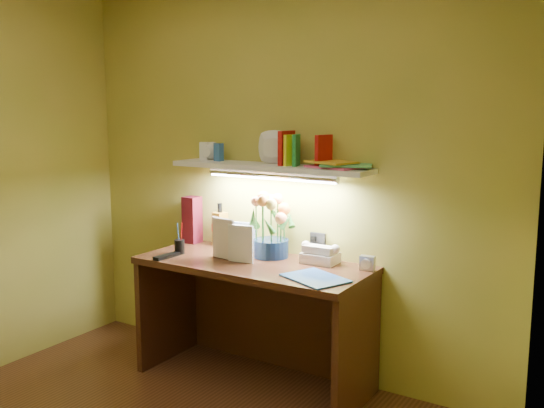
# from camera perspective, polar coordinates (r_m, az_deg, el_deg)

# --- Properties ---
(desk) EXTENTS (1.40, 0.60, 0.75)m
(desk) POSITION_cam_1_polar(r_m,az_deg,el_deg) (3.72, -1.76, -11.07)
(desk) COLOR #37190F
(desk) RESTS_ON ground
(flower_bouquet) EXTENTS (0.29, 0.29, 0.38)m
(flower_bouquet) POSITION_cam_1_polar(r_m,az_deg,el_deg) (3.68, -0.09, -2.12)
(flower_bouquet) COLOR #0D1E3E
(flower_bouquet) RESTS_ON desk
(telephone) EXTENTS (0.20, 0.15, 0.12)m
(telephone) POSITION_cam_1_polar(r_m,az_deg,el_deg) (3.57, 4.57, -4.61)
(telephone) COLOR beige
(telephone) RESTS_ON desk
(desk_clock) EXTENTS (0.09, 0.05, 0.08)m
(desk_clock) POSITION_cam_1_polar(r_m,az_deg,el_deg) (3.45, 8.97, -5.52)
(desk_clock) COLOR #ACACB0
(desk_clock) RESTS_ON desk
(whisky_bottle) EXTENTS (0.09, 0.09, 0.29)m
(whisky_bottle) POSITION_cam_1_polar(r_m,az_deg,el_deg) (4.00, -4.91, -1.93)
(whisky_bottle) COLOR #C08223
(whisky_bottle) RESTS_ON desk
(whisky_box) EXTENTS (0.10, 0.10, 0.31)m
(whisky_box) POSITION_cam_1_polar(r_m,az_deg,el_deg) (4.11, -7.52, -1.48)
(whisky_box) COLOR #57101D
(whisky_box) RESTS_ON desk
(pen_cup) EXTENTS (0.07, 0.07, 0.15)m
(pen_cup) POSITION_cam_1_polar(r_m,az_deg,el_deg) (3.82, -8.71, -3.55)
(pen_cup) COLOR black
(pen_cup) RESTS_ON desk
(art_card) EXTENTS (0.19, 0.08, 0.18)m
(art_card) POSITION_cam_1_polar(r_m,az_deg,el_deg) (3.86, -2.78, -3.08)
(art_card) COLOR white
(art_card) RESTS_ON desk
(tv_remote) EXTENTS (0.06, 0.19, 0.02)m
(tv_remote) POSITION_cam_1_polar(r_m,az_deg,el_deg) (3.75, -9.88, -4.86)
(tv_remote) COLOR black
(tv_remote) RESTS_ON desk
(blue_folder) EXTENTS (0.40, 0.35, 0.01)m
(blue_folder) POSITION_cam_1_polar(r_m,az_deg,el_deg) (3.26, 4.11, -6.98)
(blue_folder) COLOR #2D5FB0
(blue_folder) RESTS_ON desk
(desk_book_a) EXTENTS (0.19, 0.06, 0.25)m
(desk_book_a) POSITION_cam_1_polar(r_m,az_deg,el_deg) (3.73, -5.61, -3.04)
(desk_book_a) COLOR white
(desk_book_a) RESTS_ON desk
(desk_book_b) EXTENTS (0.17, 0.03, 0.23)m
(desk_book_b) POSITION_cam_1_polar(r_m,az_deg,el_deg) (3.61, -4.15, -3.62)
(desk_book_b) COLOR white
(desk_book_b) RESTS_ON desk
(wall_shelf) EXTENTS (1.32, 0.31, 0.23)m
(wall_shelf) POSITION_cam_1_polar(r_m,az_deg,el_deg) (3.65, -0.25, 4.04)
(wall_shelf) COLOR white
(wall_shelf) RESTS_ON ground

